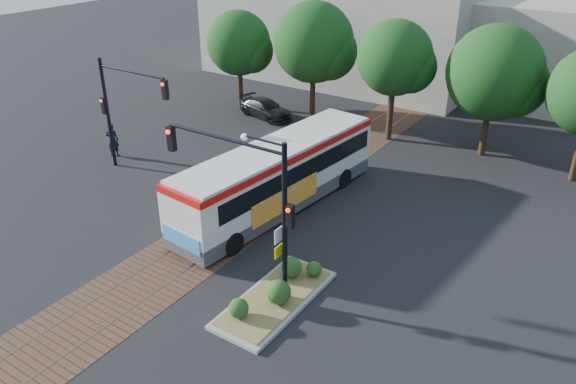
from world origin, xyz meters
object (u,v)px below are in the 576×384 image
Objects in this scene: signal_pole_left at (120,102)px; officer at (112,140)px; signal_pole_main at (255,191)px; city_bus at (279,173)px; parked_car at (265,108)px; traffic_island at (277,293)px.

signal_pole_left reaches higher than officer.
city_bus is at bearing 117.37° from signal_pole_main.
parked_car is (-11.09, 15.96, -3.55)m from signal_pole_main.
officer is at bearing 158.48° from signal_pole_main.
city_bus is 7.29m from traffic_island.
signal_pole_main is at bearing -21.45° from signal_pole_left.
traffic_island is 0.87× the size of signal_pole_main.
signal_pole_left is at bearing -173.01° from parked_car.
city_bus is 2.02× the size of signal_pole_main.
parked_car is at bearing -140.99° from officer.
signal_pole_main is at bearing 174.64° from traffic_island.
city_bus reaches higher than traffic_island.
signal_pole_left is 3.76m from officer.
signal_pole_left reaches higher than traffic_island.
officer is at bearing -173.60° from city_bus.
signal_pole_main is 1.00× the size of signal_pole_left.
city_bus is 2.92× the size of parked_car.
traffic_island is (3.98, -5.93, -1.45)m from city_bus.
signal_pole_left is at bearing -167.88° from city_bus.
parked_car is at bearing 124.78° from signal_pole_main.
traffic_island is 0.87× the size of signal_pole_left.
officer is 10.81m from parked_car.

